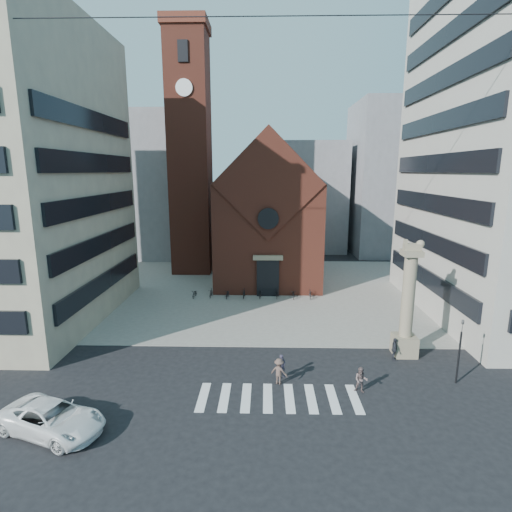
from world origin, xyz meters
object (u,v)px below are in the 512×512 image
Objects in this scene: pedestrian_0 at (282,366)px; traffic_light at (460,350)px; lion_column at (407,310)px; pedestrian_1 at (361,380)px; scooter_0 at (195,293)px; pedestrian_2 at (394,349)px; white_car at (52,418)px.

traffic_light is at bearing -46.63° from pedestrian_0.
traffic_light is (1.99, -4.00, -1.17)m from lion_column.
lion_column is 7.31m from pedestrian_1.
pedestrian_0 is at bearing -158.73° from lion_column.
pedestrian_2 is at bearing -36.58° from scooter_0.
white_car is (-21.32, -9.47, -2.66)m from lion_column.
pedestrian_2 is at bearing 69.48° from pedestrian_1.
pedestrian_2 is at bearing 133.89° from traffic_light.
lion_column is 22.39m from scooter_0.
pedestrian_0 is at bearing 178.47° from pedestrian_1.
white_car is 3.42× the size of pedestrian_2.
lion_column is 5.32× the size of pedestrian_1.
white_car reaches higher than scooter_0.
white_car is 13.51m from pedestrian_0.
traffic_light is 4.56m from pedestrian_2.
pedestrian_1 reaches higher than white_car.
white_car is 22.90m from scooter_0.
pedestrian_2 is at bearing -138.85° from lion_column.
white_car is at bearing -156.05° from lion_column.
lion_column is at bearing -33.16° from scooter_0.
lion_column is 2.95m from pedestrian_2.
pedestrian_1 is (-4.40, -5.21, -2.64)m from lion_column.
lion_column is at bearing -39.23° from pedestrian_2.
white_car is at bearing -95.47° from scooter_0.
white_car is 3.54× the size of pedestrian_0.
scooter_0 is at bearing 143.61° from lion_column.
lion_column is 5.39× the size of pedestrian_0.
white_car is (-23.31, -5.47, -1.49)m from traffic_light.
traffic_light is 2.68× the size of scooter_0.
scooter_0 is (-16.85, 14.05, -0.36)m from pedestrian_2.
lion_column is 2.02× the size of traffic_light.
traffic_light is 2.58× the size of pedestrian_2.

